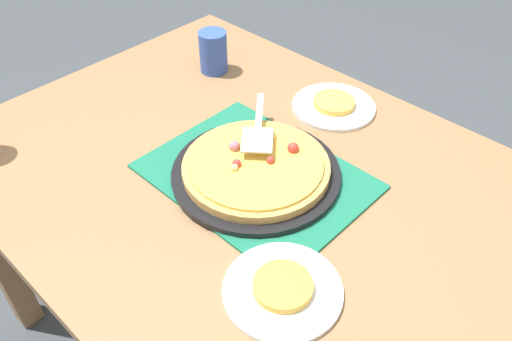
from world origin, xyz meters
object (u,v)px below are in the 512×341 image
served_slice_right (334,102)px  cup_far (213,52)px  pizza_server (258,127)px  plate_far_right (334,106)px  pizza (256,166)px  pizza_pan (256,173)px  plate_near_left (283,290)px  served_slice_left (283,286)px

served_slice_right → cup_far: 0.38m
served_slice_right → pizza_server: 0.27m
cup_far → plate_far_right: bearing=-167.0°
served_slice_right → plate_far_right: bearing=180.0°
plate_far_right → pizza_server: size_ratio=1.09×
pizza → pizza_server: 0.10m
pizza_pan → served_slice_right: (0.04, -0.34, 0.01)m
pizza → pizza_pan: bearing=116.0°
pizza → plate_near_left: bearing=142.4°
plate_near_left → plate_far_right: size_ratio=1.00×
pizza_pan → served_slice_right: served_slice_right is taller
served_slice_right → cup_far: cup_far is taller
pizza → plate_far_right: (0.04, -0.34, -0.03)m
plate_near_left → served_slice_left: (0.00, 0.00, 0.01)m
plate_near_left → served_slice_right: (0.29, -0.53, 0.01)m
plate_far_right → cup_far: size_ratio=1.83×
plate_far_right → served_slice_right: 0.01m
pizza → cup_far: cup_far is taller
plate_far_right → cup_far: 0.39m
pizza → served_slice_right: 0.34m
pizza_pan → pizza_server: bearing=-49.2°
served_slice_left → pizza_server: pizza_server is taller
plate_near_left → pizza_server: (0.31, -0.27, 0.06)m
served_slice_right → pizza: bearing=96.7°
pizza_pan → pizza: 0.02m
pizza → cup_far: bearing=-31.6°
pizza_pan → plate_near_left: pizza_pan is taller
served_slice_right → pizza_server: size_ratio=0.54×
served_slice_left → cup_far: cup_far is taller
plate_near_left → pizza_server: size_ratio=1.09×
pizza_pan → served_slice_left: 0.32m
plate_far_right → cup_far: bearing=13.0°
served_slice_left → pizza: bearing=-37.6°
pizza_pan → plate_near_left: size_ratio=1.73×
plate_near_left → served_slice_left: bearing=0.0°
plate_near_left → served_slice_right: 0.61m
plate_near_left → plate_far_right: same height
plate_near_left → served_slice_right: served_slice_right is taller
served_slice_right → plate_near_left: bearing=118.6°
pizza_pan → plate_far_right: bearing=-83.2°
plate_near_left → cup_far: cup_far is taller
served_slice_left → pizza_pan: bearing=-37.5°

